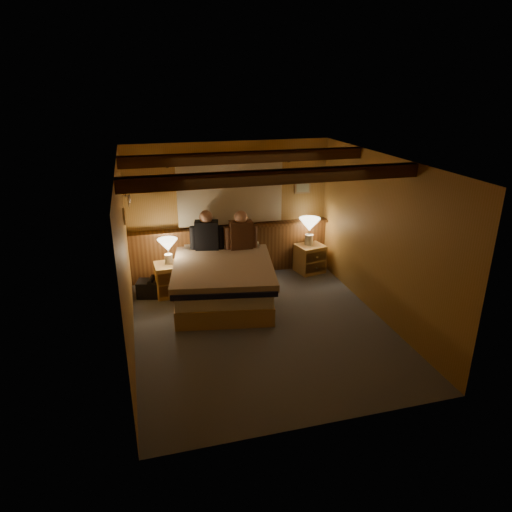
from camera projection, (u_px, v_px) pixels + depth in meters
name	position (u px, v px, depth m)	size (l,w,h in m)	color
floor	(262.00, 327.00, 6.63)	(4.20, 4.20, 0.00)	slate
ceiling	(263.00, 161.00, 5.76)	(4.20, 4.20, 0.00)	#D38C4F
wall_back	(230.00, 210.00, 8.09)	(3.60, 3.60, 0.00)	#B1803F
wall_left	(125.00, 263.00, 5.76)	(4.20, 4.20, 0.00)	#B1803F
wall_right	(381.00, 239.00, 6.63)	(4.20, 4.20, 0.00)	#B1803F
wall_front	(323.00, 324.00, 4.30)	(3.60, 3.60, 0.00)	#B1803F
wainscot	(232.00, 249.00, 8.29)	(3.60, 0.23, 0.94)	brown
curtain_window	(230.00, 193.00, 7.91)	(2.18, 0.09, 1.11)	#482C12
ceiling_beams	(260.00, 166.00, 5.93)	(3.60, 1.65, 0.16)	#482C12
coat_rail	(127.00, 197.00, 7.03)	(0.05, 0.55, 0.24)	silver
framed_print	(303.00, 187.00, 8.27)	(0.30, 0.04, 0.25)	tan
bed	(223.00, 281.00, 7.31)	(1.82, 2.20, 0.67)	#AF884A
nightstand_left	(171.00, 279.00, 7.55)	(0.51, 0.47, 0.54)	#AF884A
nightstand_right	(310.00, 258.00, 8.47)	(0.55, 0.52, 0.52)	#AF884A
lamp_left	(168.00, 246.00, 7.38)	(0.32, 0.32, 0.42)	silver
lamp_right	(310.00, 226.00, 8.28)	(0.39, 0.39, 0.50)	silver
person_left	(207.00, 233.00, 7.67)	(0.57, 0.30, 0.70)	black
person_right	(241.00, 233.00, 7.71)	(0.56, 0.23, 0.68)	#4D2F1F
duffel_bag	(152.00, 288.00, 7.52)	(0.52, 0.39, 0.33)	black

